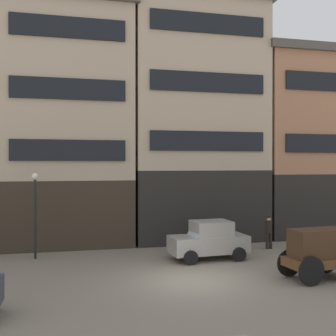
{
  "coord_description": "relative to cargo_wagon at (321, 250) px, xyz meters",
  "views": [
    {
      "loc": [
        -4.62,
        -15.5,
        4.52
      ],
      "look_at": [
        -0.52,
        1.93,
        4.38
      ],
      "focal_mm": 44.41,
      "sensor_mm": 36.0,
      "label": 1
    }
  ],
  "objects": [
    {
      "name": "building_center_right",
      "position": [
        -2.08,
        10.61,
        6.19
      ],
      "size": [
        8.42,
        6.43,
        14.59
      ],
      "color": "black",
      "rests_on": "ground_plane"
    },
    {
      "name": "building_center_left",
      "position": [
        -9.69,
        10.61,
        5.76
      ],
      "size": [
        7.49,
        6.43,
        13.72
      ],
      "color": "#33281E",
      "rests_on": "ground_plane"
    },
    {
      "name": "building_far_right",
      "position": [
        6.33,
        10.61,
        4.83
      ],
      "size": [
        9.12,
        6.43,
        11.86
      ],
      "color": "black",
      "rests_on": "ground_plane"
    },
    {
      "name": "pedestrian_officer",
      "position": [
        0.76,
        5.87,
        -0.17
      ],
      "size": [
        0.45,
        0.45,
        1.79
      ],
      "color": "black",
      "rests_on": "ground_plane"
    },
    {
      "name": "streetlamp_curbside",
      "position": [
        -11.26,
        6.27,
        1.52
      ],
      "size": [
        0.32,
        0.32,
        4.12
      ],
      "color": "black",
      "rests_on": "ground_plane"
    },
    {
      "name": "sedan_light",
      "position": [
        -3.17,
        4.28,
        -0.23
      ],
      "size": [
        3.8,
        2.06,
        1.83
      ],
      "color": "gray",
      "rests_on": "ground_plane"
    },
    {
      "name": "cargo_wagon",
      "position": [
        0.0,
        0.0,
        0.0
      ],
      "size": [
        3.01,
        1.72,
        1.98
      ],
      "color": "brown",
      "rests_on": "ground_plane"
    },
    {
      "name": "ground_plane",
      "position": [
        -4.99,
        0.97,
        -1.15
      ],
      "size": [
        120.0,
        120.0,
        0.0
      ],
      "primitive_type": "plane",
      "color": "slate"
    },
    {
      "name": "fire_hydrant_curbside",
      "position": [
        -1.43,
        6.2,
        -0.72
      ],
      "size": [
        0.24,
        0.24,
        0.83
      ],
      "color": "maroon",
      "rests_on": "ground_plane"
    }
  ]
}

